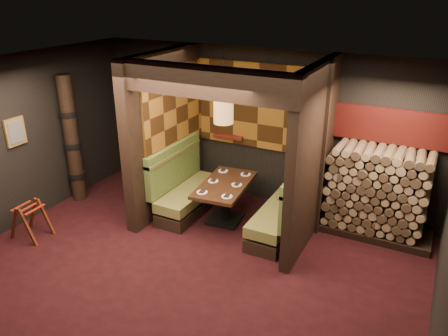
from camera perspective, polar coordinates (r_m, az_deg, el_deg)
floor at (r=6.52m, az=-5.39°, el=-13.47°), size 6.50×5.50×0.02m
ceiling at (r=5.35m, az=-6.54°, el=12.15°), size 6.50×5.50×0.02m
wall_back at (r=8.08m, az=4.77°, el=5.39°), size 6.50×0.02×2.85m
wall_left at (r=7.95m, az=-26.10°, el=2.78°), size 0.02×5.50×2.85m
partition_left at (r=7.77m, az=-7.71°, el=4.54°), size 0.20×2.20×2.85m
partition_right at (r=6.73m, az=11.47°, el=1.36°), size 0.15×2.10×2.85m
header_beam at (r=5.99m, az=-2.90°, el=11.17°), size 2.85×0.18×0.44m
tapa_back_panel at (r=7.93m, az=4.56°, el=8.04°), size 2.40×0.06×1.55m
tapa_side_panel at (r=7.72m, az=-6.40°, el=7.79°), size 0.04×1.85×1.45m
lacquer_shelf at (r=8.29m, az=0.59°, el=4.16°), size 0.60×0.12×0.07m
booth_bench_left at (r=7.95m, az=-5.02°, el=-2.87°), size 0.68×1.60×1.14m
booth_bench_right at (r=7.22m, az=7.91°, el=-5.85°), size 0.68×1.60×1.14m
dining_table at (r=7.51m, az=0.11°, el=-3.62°), size 0.89×1.44×0.72m
place_settings at (r=7.41m, az=0.12°, el=-1.92°), size 0.71×1.16×0.03m
pendant_lamp at (r=6.92m, az=-0.07°, el=7.68°), size 0.32×0.32×1.05m
framed_picture at (r=7.91m, az=-25.59°, el=4.29°), size 0.05×0.36×0.46m
luggage_rack at (r=7.81m, az=-24.00°, el=-6.08°), size 0.62×0.45×0.65m
totem_column at (r=8.52m, az=-19.23°, el=3.42°), size 0.31×0.31×2.40m
firewood_stack at (r=7.43m, az=19.81°, el=-3.19°), size 1.73×0.70×1.50m
mosaic_header at (r=7.37m, az=21.26°, el=5.06°), size 1.83×0.10×0.56m
bay_front_post at (r=6.95m, az=12.80°, el=1.93°), size 0.08×0.08×2.85m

